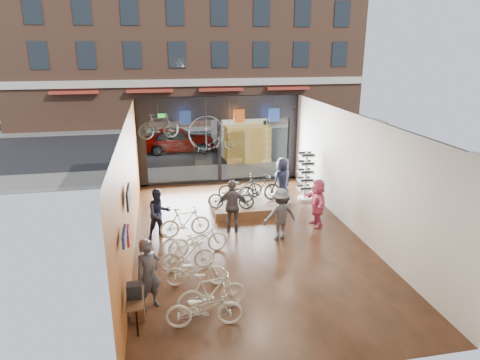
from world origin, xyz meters
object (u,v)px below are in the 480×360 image
object	(u,v)px
customer_0	(149,274)
sunglasses_rack	(306,176)
display_bike_mid	(259,189)
customer_5	(317,203)
floor_bike_3	(187,255)
customer_2	(233,206)
street_car	(177,139)
display_platform	(244,207)
customer_1	(159,214)
customer_4	(282,181)
floor_bike_2	(196,271)
floor_bike_0	(204,308)
customer_3	(280,214)
box_truck	(240,129)
hung_bike	(158,126)
floor_bike_4	(198,239)
display_bike_left	(231,197)
penny_farthing	(214,134)
display_bike_right	(240,187)
floor_bike_1	(212,292)
floor_bike_5	(185,222)

from	to	relation	value
customer_0	sunglasses_rack	xyz separation A→B (m)	(5.95, 6.25, 0.11)
display_bike_mid	customer_5	distance (m)	2.40
floor_bike_3	customer_2	size ratio (longest dim) A/B	0.85
street_car	display_platform	world-z (taller)	street_car
customer_1	customer_4	distance (m)	5.22
floor_bike_2	floor_bike_0	bearing A→B (deg)	-172.84
floor_bike_3	display_platform	world-z (taller)	floor_bike_3
customer_3	customer_4	distance (m)	3.27
floor_bike_2	customer_1	bearing A→B (deg)	21.85
customer_4	street_car	bearing A→B (deg)	-96.95
floor_bike_3	customer_1	xyz separation A→B (m)	(-0.70, 2.25, 0.36)
street_car	customer_0	world-z (taller)	customer_0
customer_0	customer_3	xyz separation A→B (m)	(3.98, 2.99, -0.03)
box_truck	hung_bike	size ratio (longest dim) A/B	4.46
floor_bike_4	sunglasses_rack	size ratio (longest dim) A/B	0.92
floor_bike_0	floor_bike_2	size ratio (longest dim) A/B	1.06
display_platform	customer_1	bearing A→B (deg)	-150.43
display_bike_left	penny_farthing	bearing A→B (deg)	18.72
floor_bike_0	customer_5	world-z (taller)	customer_5
floor_bike_3	display_bike_mid	world-z (taller)	display_bike_mid
customer_1	display_bike_right	bearing A→B (deg)	14.22
floor_bike_2	display_bike_right	size ratio (longest dim) A/B	0.94
customer_2	hung_bike	size ratio (longest dim) A/B	1.12
floor_bike_1	sunglasses_rack	bearing A→B (deg)	-42.36
street_car	box_truck	xyz separation A→B (m)	(3.44, -1.00, 0.67)
box_truck	floor_bike_1	distance (m)	15.09
floor_bike_0	customer_3	bearing A→B (deg)	-31.79
floor_bike_5	customer_3	world-z (taller)	customer_3
display_bike_right	customer_2	xyz separation A→B (m)	(-0.69, -2.30, 0.14)
floor_bike_3	display_bike_left	xyz separation A→B (m)	(1.81, 3.53, 0.28)
display_bike_left	customer_5	bearing A→B (deg)	-102.63
floor_bike_0	floor_bike_3	xyz separation A→B (m)	(-0.18, 2.51, 0.01)
floor_bike_2	display_bike_mid	size ratio (longest dim) A/B	0.93
display_bike_mid	customer_4	xyz separation A→B (m)	(1.03, 0.51, 0.09)
customer_3	box_truck	bearing A→B (deg)	-104.74
floor_bike_0	display_bike_right	size ratio (longest dim) A/B	1.00
floor_bike_0	display_bike_left	bearing A→B (deg)	-11.27
floor_bike_3	customer_3	world-z (taller)	customer_3
box_truck	customer_4	distance (m)	8.15
street_car	box_truck	bearing A→B (deg)	-106.20
street_car	floor_bike_1	distance (m)	15.66
display_platform	customer_4	world-z (taller)	customer_4
box_truck	floor_bike_4	distance (m)	12.34
box_truck	customer_4	size ratio (longest dim) A/B	3.93
floor_bike_0	display_bike_mid	world-z (taller)	display_bike_mid
street_car	floor_bike_3	xyz separation A→B (m)	(-0.46, -13.67, -0.27)
customer_4	customer_1	bearing A→B (deg)	-2.00
display_bike_right	display_bike_left	bearing A→B (deg)	152.50
customer_1	customer_0	bearing A→B (deg)	-117.21
floor_bike_1	customer_4	distance (m)	7.45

